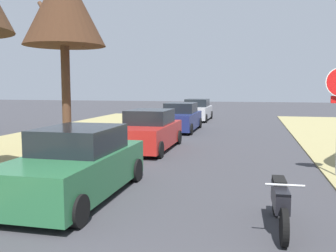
{
  "coord_description": "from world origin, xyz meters",
  "views": [
    {
      "loc": [
        1.6,
        -1.78,
        2.49
      ],
      "look_at": [
        -0.25,
        6.29,
        1.61
      ],
      "focal_mm": 39.56,
      "sensor_mm": 36.0,
      "label": 1
    }
  ],
  "objects_px": {
    "parked_sedan_green": "(77,165)",
    "parked_sedan_silver": "(197,111)",
    "parked_motorcycle": "(280,202)",
    "parked_sedan_red": "(149,131)",
    "street_tree_left_mid_b": "(64,6)",
    "parked_sedan_navy": "(180,118)"
  },
  "relations": [
    {
      "from": "street_tree_left_mid_b",
      "to": "parked_sedan_navy",
      "type": "height_order",
      "value": "street_tree_left_mid_b"
    },
    {
      "from": "parked_sedan_green",
      "to": "parked_sedan_red",
      "type": "xyz_separation_m",
      "value": [
        -0.16,
        6.49,
        0.0
      ]
    },
    {
      "from": "street_tree_left_mid_b",
      "to": "parked_sedan_red",
      "type": "height_order",
      "value": "street_tree_left_mid_b"
    },
    {
      "from": "parked_sedan_green",
      "to": "parked_motorcycle",
      "type": "distance_m",
      "value": 4.46
    },
    {
      "from": "parked_sedan_red",
      "to": "parked_sedan_navy",
      "type": "xyz_separation_m",
      "value": [
        0.02,
        6.43,
        0.0
      ]
    },
    {
      "from": "street_tree_left_mid_b",
      "to": "parked_sedan_navy",
      "type": "bearing_deg",
      "value": 68.44
    },
    {
      "from": "parked_sedan_green",
      "to": "parked_sedan_red",
      "type": "relative_size",
      "value": 1.0
    },
    {
      "from": "parked_sedan_silver",
      "to": "parked_motorcycle",
      "type": "distance_m",
      "value": 21.08
    },
    {
      "from": "street_tree_left_mid_b",
      "to": "parked_sedan_green",
      "type": "bearing_deg",
      "value": -60.0
    },
    {
      "from": "street_tree_left_mid_b",
      "to": "parked_sedan_red",
      "type": "xyz_separation_m",
      "value": [
        2.95,
        1.1,
        -4.75
      ]
    },
    {
      "from": "parked_motorcycle",
      "to": "parked_sedan_navy",
      "type": "bearing_deg",
      "value": 107.93
    },
    {
      "from": "parked_sedan_green",
      "to": "parked_sedan_navy",
      "type": "distance_m",
      "value": 12.92
    },
    {
      "from": "parked_sedan_red",
      "to": "parked_sedan_silver",
      "type": "height_order",
      "value": "same"
    },
    {
      "from": "parked_sedan_green",
      "to": "parked_sedan_silver",
      "type": "bearing_deg",
      "value": 90.56
    },
    {
      "from": "parked_sedan_silver",
      "to": "parked_motorcycle",
      "type": "relative_size",
      "value": 2.15
    },
    {
      "from": "street_tree_left_mid_b",
      "to": "parked_sedan_navy",
      "type": "relative_size",
      "value": 1.59
    },
    {
      "from": "street_tree_left_mid_b",
      "to": "parked_sedan_navy",
      "type": "xyz_separation_m",
      "value": [
        2.98,
        7.53,
        -4.75
      ]
    },
    {
      "from": "parked_sedan_silver",
      "to": "street_tree_left_mid_b",
      "type": "bearing_deg",
      "value": -101.58
    },
    {
      "from": "parked_sedan_green",
      "to": "parked_sedan_navy",
      "type": "height_order",
      "value": "same"
    },
    {
      "from": "parked_sedan_navy",
      "to": "parked_sedan_silver",
      "type": "distance_m",
      "value": 6.71
    },
    {
      "from": "parked_sedan_red",
      "to": "parked_sedan_silver",
      "type": "distance_m",
      "value": 13.15
    },
    {
      "from": "parked_sedan_red",
      "to": "street_tree_left_mid_b",
      "type": "bearing_deg",
      "value": -159.55
    }
  ]
}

